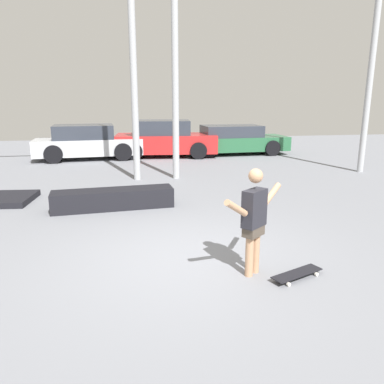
{
  "coord_description": "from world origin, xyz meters",
  "views": [
    {
      "loc": [
        -0.83,
        -5.29,
        2.4
      ],
      "look_at": [
        0.32,
        1.48,
        0.68
      ],
      "focal_mm": 35.0,
      "sensor_mm": 36.0,
      "label": 1
    }
  ],
  "objects": [
    {
      "name": "skateboard",
      "position": [
        1.38,
        -0.9,
        0.06
      ],
      "size": [
        0.82,
        0.5,
        0.08
      ],
      "rotation": [
        0.0,
        0.0,
        0.4
      ],
      "color": "black",
      "rests_on": "ground_plane"
    },
    {
      "name": "grind_box",
      "position": [
        -1.21,
        2.96,
        0.22
      ],
      "size": [
        2.7,
        0.82,
        0.43
      ],
      "primitive_type": "cube",
      "rotation": [
        0.0,
        0.0,
        0.09
      ],
      "color": "black",
      "rests_on": "ground_plane"
    },
    {
      "name": "parked_car_green",
      "position": [
        3.77,
        10.67,
        0.62
      ],
      "size": [
        4.61,
        2.04,
        1.26
      ],
      "rotation": [
        0.0,
        0.0,
        0.05
      ],
      "color": "#28603D",
      "rests_on": "ground_plane"
    },
    {
      "name": "canopy_support_left",
      "position": [
        -3.71,
        5.96,
        4.15
      ],
      "size": [
        6.43,
        0.2,
        6.8
      ],
      "color": "#A5A8AD",
      "rests_on": "ground_plane"
    },
    {
      "name": "ground_plane",
      "position": [
        0.0,
        0.0,
        0.0
      ],
      "size": [
        36.0,
        36.0,
        0.0
      ],
      "primitive_type": "plane",
      "color": "slate"
    },
    {
      "name": "canopy_support_right",
      "position": [
        3.71,
        5.96,
        4.15
      ],
      "size": [
        6.43,
        0.2,
        6.8
      ],
      "color": "#A5A8AD",
      "rests_on": "ground_plane"
    },
    {
      "name": "parked_car_red",
      "position": [
        0.72,
        10.51,
        0.73
      ],
      "size": [
        4.31,
        2.23,
        1.52
      ],
      "rotation": [
        0.0,
        0.0,
        -0.09
      ],
      "color": "red",
      "rests_on": "ground_plane"
    },
    {
      "name": "skateboarder",
      "position": [
        0.81,
        -0.67,
        0.84
      ],
      "size": [
        1.07,
        0.89,
        1.51
      ],
      "rotation": [
        0.0,
        0.0,
        0.68
      ],
      "color": "tan",
      "rests_on": "ground_plane"
    },
    {
      "name": "parked_car_silver",
      "position": [
        -2.45,
        10.36,
        0.67
      ],
      "size": [
        4.31,
        2.12,
        1.37
      ],
      "rotation": [
        0.0,
        0.0,
        0.08
      ],
      "color": "#B7BABF",
      "rests_on": "ground_plane"
    }
  ]
}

